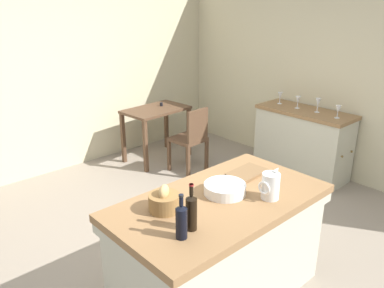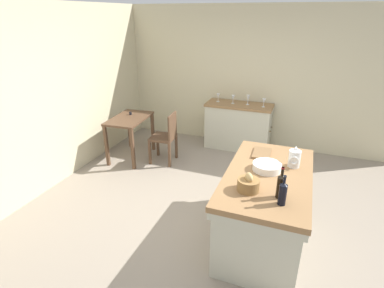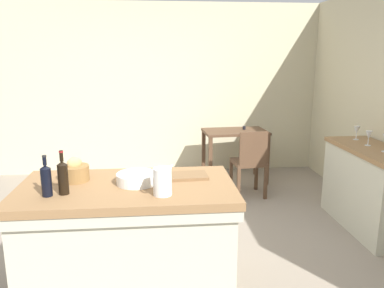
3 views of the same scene
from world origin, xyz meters
name	(u,v)px [view 1 (image 1 of 3)]	position (x,y,z in m)	size (l,w,h in m)	color
ground_plane	(186,248)	(0.00, 0.00, 0.00)	(6.76, 6.76, 0.00)	gray
wall_back	(52,74)	(0.00, 2.60, 1.30)	(5.32, 0.12, 2.60)	beige
wall_right	(341,77)	(2.60, 0.00, 1.30)	(0.12, 5.20, 2.60)	beige
island_table	(219,245)	(-0.21, -0.62, 0.47)	(1.62, 0.88, 0.86)	olive
side_cabinet	(302,142)	(2.26, 0.24, 0.44)	(0.52, 1.25, 0.88)	olive
writing_desk	(156,117)	(1.16, 1.94, 0.63)	(0.94, 0.62, 0.81)	#513826
wooden_chair	(191,138)	(1.22, 1.27, 0.48)	(0.43, 0.43, 0.89)	#513826
pitcher	(270,186)	(0.05, -0.86, 0.96)	(0.17, 0.13, 0.24)	white
wash_bowl	(225,189)	(-0.13, -0.59, 0.90)	(0.31, 0.31, 0.08)	white
bread_basket	(164,201)	(-0.62, -0.48, 0.93)	(0.21, 0.21, 0.19)	olive
cutting_board	(247,173)	(0.25, -0.48, 0.87)	(0.33, 0.21, 0.02)	brown
wine_bottle_dark	(191,211)	(-0.63, -0.77, 0.99)	(0.07, 0.07, 0.31)	black
wine_bottle_amber	(181,221)	(-0.74, -0.80, 0.98)	(0.07, 0.07, 0.29)	black
wine_glass_far_left	(338,109)	(2.23, -0.20, 0.99)	(0.07, 0.07, 0.15)	white
wine_glass_left	(318,103)	(2.28, 0.09, 1.00)	(0.07, 0.07, 0.18)	white
wine_glass_middle	(298,100)	(2.26, 0.37, 0.99)	(0.07, 0.07, 0.16)	white
wine_glass_right	(280,96)	(2.28, 0.66, 0.99)	(0.07, 0.07, 0.16)	white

